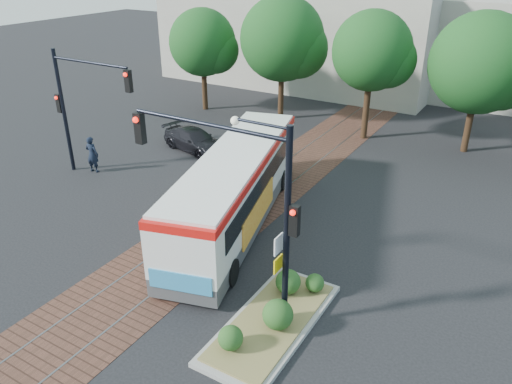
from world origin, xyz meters
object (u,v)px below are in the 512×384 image
traffic_island (274,314)px  signal_pole_main (247,190)px  officer (92,154)px  city_bus (236,185)px  parked_car (195,140)px  signal_pole_left (77,98)px

traffic_island → signal_pole_main: signal_pole_main is taller
officer → city_bus: bearing=165.8°
traffic_island → officer: (-13.21, 5.26, 0.59)m
city_bus → parked_car: (-6.34, 5.60, -1.07)m
city_bus → traffic_island: 6.43m
signal_pole_main → traffic_island: bearing=-5.4°
traffic_island → parked_car: size_ratio=1.26×
city_bus → parked_car: 8.53m
signal_pole_main → officer: signal_pole_main is taller
city_bus → officer: 8.97m
city_bus → traffic_island: city_bus is taller
signal_pole_main → parked_car: bearing=133.8°
traffic_island → officer: 14.23m
signal_pole_left → traffic_island: bearing=-20.4°
signal_pole_main → officer: 13.69m
signal_pole_left → parked_car: signal_pole_left is taller
signal_pole_main → parked_car: (-9.68, 10.11, -3.56)m
city_bus → signal_pole_main: 6.13m
signal_pole_left → signal_pole_main: bearing=-21.4°
traffic_island → officer: officer is taller
officer → parked_car: 5.58m
traffic_island → signal_pole_main: (-0.96, 0.09, 3.83)m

